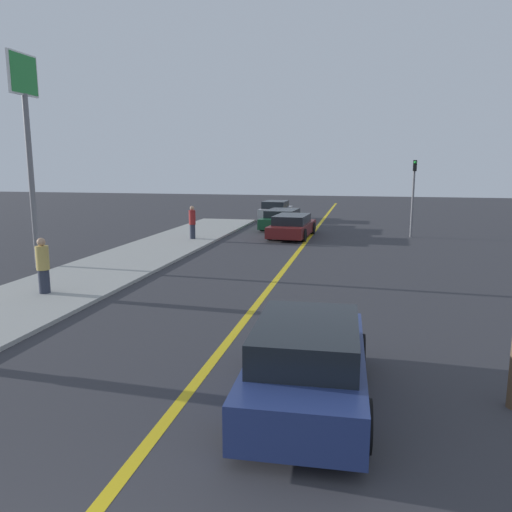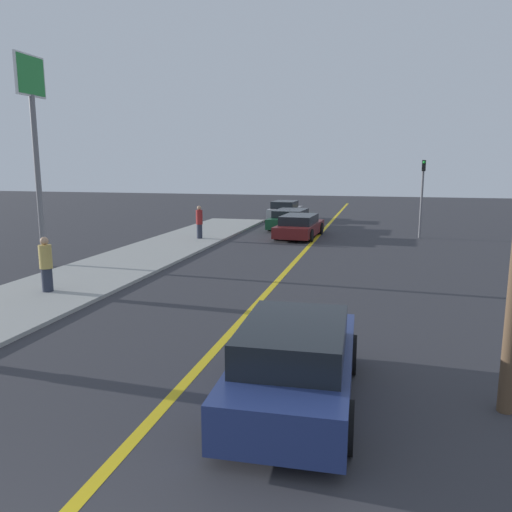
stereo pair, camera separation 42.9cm
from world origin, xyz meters
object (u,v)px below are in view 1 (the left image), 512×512
object	(u,v)px
car_near_right_lane	(307,362)
car_ahead_center	(292,226)
traffic_light	(413,190)
roadside_sign	(26,117)
car_far_distant	(283,219)
pedestrian_mid_group	(43,266)
car_parked_left_lot	(276,211)
pedestrian_far_standing	(192,222)

from	to	relation	value
car_near_right_lane	car_ahead_center	size ratio (longest dim) A/B	0.90
traffic_light	roadside_sign	size ratio (longest dim) A/B	0.53
car_near_right_lane	car_far_distant	xyz separation A→B (m)	(-3.93, 21.74, -0.10)
traffic_light	roadside_sign	xyz separation A→B (m)	(-14.12, -11.02, 2.93)
traffic_light	car_ahead_center	bearing A→B (deg)	-168.97
car_ahead_center	pedestrian_mid_group	xyz separation A→B (m)	(-5.25, -13.41, 0.32)
car_parked_left_lot	pedestrian_far_standing	world-z (taller)	pedestrian_far_standing
pedestrian_far_standing	car_ahead_center	bearing A→B (deg)	26.33
car_far_distant	car_parked_left_lot	world-z (taller)	car_parked_left_lot
car_parked_left_lot	traffic_light	bearing A→B (deg)	-37.78
roadside_sign	car_parked_left_lot	bearing A→B (deg)	72.29
car_ahead_center	car_parked_left_lot	world-z (taller)	car_parked_left_lot
car_near_right_lane	car_far_distant	size ratio (longest dim) A/B	0.89
roadside_sign	car_ahead_center	bearing A→B (deg)	50.77
car_ahead_center	car_far_distant	distance (m)	3.59
car_parked_left_lot	pedestrian_mid_group	world-z (taller)	pedestrian_mid_group
car_near_right_lane	car_parked_left_lot	bearing A→B (deg)	99.02
car_ahead_center	traffic_light	distance (m)	6.47
car_near_right_lane	pedestrian_mid_group	bearing A→B (deg)	146.84
car_near_right_lane	car_far_distant	distance (m)	22.10
pedestrian_mid_group	traffic_light	size ratio (longest dim) A/B	0.40
car_ahead_center	roadside_sign	xyz separation A→B (m)	(-8.03, -9.84, 4.79)
car_near_right_lane	traffic_light	distance (m)	19.84
car_ahead_center	traffic_light	size ratio (longest dim) A/B	1.18
car_near_right_lane	pedestrian_mid_group	world-z (taller)	pedestrian_mid_group
car_parked_left_lot	pedestrian_far_standing	bearing A→B (deg)	-101.12
car_near_right_lane	car_parked_left_lot	size ratio (longest dim) A/B	1.10
pedestrian_mid_group	roadside_sign	distance (m)	6.37
car_ahead_center	car_far_distant	size ratio (longest dim) A/B	0.98
car_near_right_lane	pedestrian_far_standing	bearing A→B (deg)	113.19
car_parked_left_lot	traffic_light	size ratio (longest dim) A/B	0.97
car_ahead_center	pedestrian_mid_group	distance (m)	14.41
car_far_distant	pedestrian_mid_group	xyz separation A→B (m)	(-4.20, -16.85, 0.34)
traffic_light	car_far_distant	bearing A→B (deg)	162.51
car_far_distant	roadside_sign	xyz separation A→B (m)	(-6.98, -13.27, 4.81)
car_ahead_center	pedestrian_far_standing	size ratio (longest dim) A/B	2.88
traffic_light	pedestrian_mid_group	bearing A→B (deg)	-127.82
pedestrian_mid_group	pedestrian_far_standing	bearing A→B (deg)	87.06
pedestrian_far_standing	car_far_distant	bearing A→B (deg)	57.76
car_parked_left_lot	pedestrian_far_standing	xyz separation A→B (m)	(-2.37, -10.41, 0.29)
pedestrian_mid_group	roadside_sign	size ratio (longest dim) A/B	0.21
car_ahead_center	car_parked_left_lot	bearing A→B (deg)	109.01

